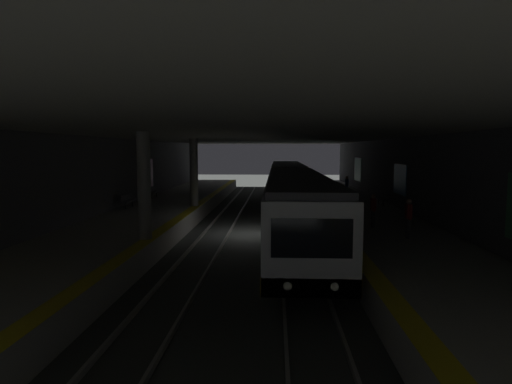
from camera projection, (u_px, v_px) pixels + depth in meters
The scene contains 18 objects.
ground_plane at pixel (255, 234), 24.56m from camera, with size 120.00×120.00×0.00m, color #383A38.
track_left at pixel (293, 233), 24.44m from camera, with size 60.00×1.53×0.16m.
track_right at pixel (217, 232), 24.65m from camera, with size 60.00×1.53×0.16m.
platform_left at pixel (370, 226), 24.20m from camera, with size 60.00×5.30×1.06m.
platform_right at pixel (143, 224), 24.81m from camera, with size 60.00×5.30×1.06m.
wall_left at pixel (423, 186), 23.86m from camera, with size 60.00×0.56×5.60m.
wall_right at pixel (92, 185), 24.72m from camera, with size 60.00×0.56×5.60m.
ceiling_slab at pixel (255, 133), 23.99m from camera, with size 60.00×19.40×0.40m.
pillar_near at pixel (144, 186), 17.98m from camera, with size 0.56×0.56×4.55m.
pillar_far at pixel (194, 172), 28.82m from camera, with size 0.56×0.56×4.55m.
metro_train at pixel (290, 191), 29.12m from camera, with size 35.03×2.83×3.49m.
bench_left_mid at pixel (382, 197), 29.40m from camera, with size 1.70×0.47×0.86m.
bench_right_near at pixel (128, 200), 27.98m from camera, with size 1.70×0.47×0.86m.
bench_right_mid at pixel (143, 195), 31.24m from camera, with size 1.70×0.47×0.86m.
bench_right_far at pixel (153, 191), 33.75m from camera, with size 1.70×0.47×0.86m.
person_waiting_near at pixel (347, 186), 33.88m from camera, with size 0.60×0.24×1.72m.
person_walking_mid at pixel (408, 217), 18.19m from camera, with size 0.60×0.23×1.72m.
person_standing_far at pixel (373, 209), 20.83m from camera, with size 0.60×0.23×1.65m.
Camera 1 is at (-24.17, -1.22, 4.82)m, focal length 29.93 mm.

